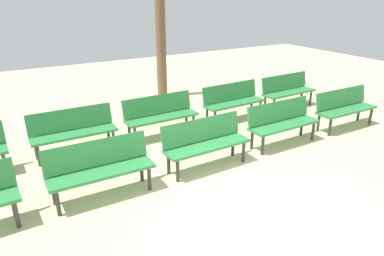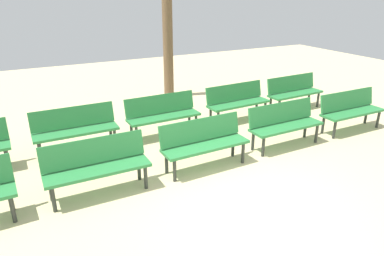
% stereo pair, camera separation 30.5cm
% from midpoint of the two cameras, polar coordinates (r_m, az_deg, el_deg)
% --- Properties ---
extents(ground_plane, '(24.17, 24.17, 0.00)m').
position_cam_midpoint_polar(ground_plane, '(5.41, 9.78, -12.66)').
color(ground_plane, beige).
extents(bench_r0_c1, '(1.60, 0.48, 0.87)m').
position_cam_midpoint_polar(bench_r0_c1, '(5.62, -16.18, -5.91)').
color(bench_r0_c1, '#2D8442').
rests_on(bench_r0_c1, ground_plane).
extents(bench_r0_c2, '(1.61, 0.53, 0.87)m').
position_cam_midpoint_polar(bench_r0_c2, '(6.27, 0.75, -2.03)').
color(bench_r0_c2, '#2D8442').
rests_on(bench_r0_c2, ground_plane).
extents(bench_r0_c3, '(1.61, 0.51, 0.87)m').
position_cam_midpoint_polar(bench_r0_c3, '(7.41, 13.21, 1.19)').
color(bench_r0_c3, '#2D8442').
rests_on(bench_r0_c3, ground_plane).
extents(bench_r0_c4, '(1.60, 0.48, 0.87)m').
position_cam_midpoint_polar(bench_r0_c4, '(8.77, 22.49, 3.29)').
color(bench_r0_c4, '#2D8442').
rests_on(bench_r0_c4, ground_plane).
extents(bench_r1_c1, '(1.60, 0.49, 0.87)m').
position_cam_midpoint_polar(bench_r1_c1, '(7.20, -19.81, -0.16)').
color(bench_r1_c1, '#2D8442').
rests_on(bench_r1_c1, ground_plane).
extents(bench_r1_c2, '(1.61, 0.52, 0.87)m').
position_cam_midpoint_polar(bench_r1_c2, '(7.68, -6.29, 2.38)').
color(bench_r1_c2, '#2D8442').
rests_on(bench_r1_c2, ground_plane).
extents(bench_r1_c3, '(1.62, 0.56, 0.87)m').
position_cam_midpoint_polar(bench_r1_c3, '(8.64, 5.60, 4.62)').
color(bench_r1_c3, '#2D8442').
rests_on(bench_r1_c3, ground_plane).
extents(bench_r1_c4, '(1.62, 0.55, 0.87)m').
position_cam_midpoint_polar(bench_r1_c4, '(9.80, 14.27, 6.11)').
color(bench_r1_c4, '#2D8442').
rests_on(bench_r1_c4, ground_plane).
extents(tree_0, '(0.29, 0.29, 2.90)m').
position_cam_midpoint_polar(tree_0, '(10.39, -5.88, 12.84)').
color(tree_0, brown).
rests_on(tree_0, ground_plane).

